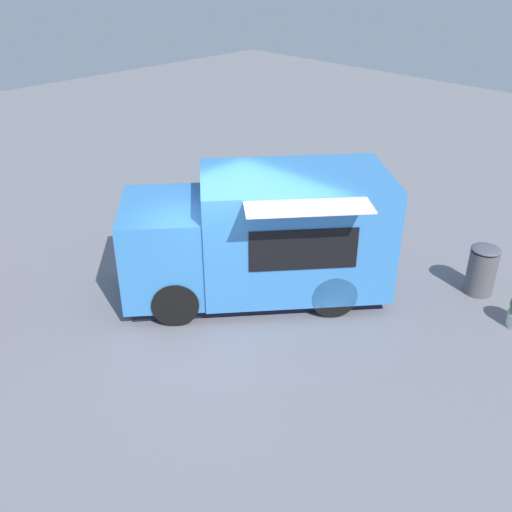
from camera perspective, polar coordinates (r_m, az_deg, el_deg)
name	(u,v)px	position (r m, az deg, el deg)	size (l,w,h in m)	color
ground_plane	(244,316)	(10.38, -1.16, -5.87)	(40.00, 40.00, 0.00)	slate
food_truck	(262,239)	(10.51, 0.54, 1.68)	(4.88, 4.56, 2.32)	#367CC6
trash_bin	(482,269)	(11.57, 21.32, -1.24)	(0.54, 0.54, 0.97)	#565357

